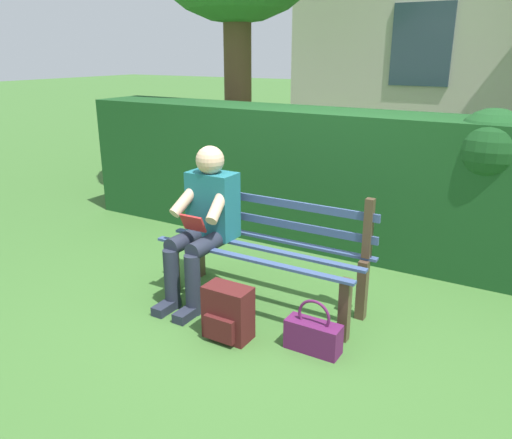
{
  "coord_description": "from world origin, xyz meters",
  "views": [
    {
      "loc": [
        -1.78,
        3.1,
        1.88
      ],
      "look_at": [
        0.0,
        0.1,
        0.72
      ],
      "focal_mm": 35.62,
      "sensor_mm": 36.0,
      "label": 1
    }
  ],
  "objects_px": {
    "park_bench": "(267,248)",
    "handbag": "(313,335)",
    "backpack": "(228,313)",
    "person_seated": "(204,220)"
  },
  "relations": [
    {
      "from": "person_seated",
      "to": "backpack",
      "type": "distance_m",
      "value": 0.82
    },
    {
      "from": "backpack",
      "to": "handbag",
      "type": "distance_m",
      "value": 0.59
    },
    {
      "from": "person_seated",
      "to": "backpack",
      "type": "relative_size",
      "value": 3.17
    },
    {
      "from": "person_seated",
      "to": "handbag",
      "type": "xyz_separation_m",
      "value": [
        -1.08,
        0.3,
        -0.53
      ]
    },
    {
      "from": "park_bench",
      "to": "backpack",
      "type": "height_order",
      "value": "park_bench"
    },
    {
      "from": "handbag",
      "to": "park_bench",
      "type": "bearing_deg",
      "value": -37.48
    },
    {
      "from": "park_bench",
      "to": "handbag",
      "type": "bearing_deg",
      "value": 142.52
    },
    {
      "from": "park_bench",
      "to": "handbag",
      "type": "relative_size",
      "value": 4.42
    },
    {
      "from": "park_bench",
      "to": "person_seated",
      "type": "xyz_separation_m",
      "value": [
        0.47,
        0.17,
        0.2
      ]
    },
    {
      "from": "person_seated",
      "to": "handbag",
      "type": "relative_size",
      "value": 3.25
    }
  ]
}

